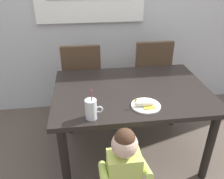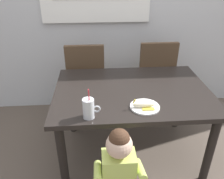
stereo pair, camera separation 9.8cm
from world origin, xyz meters
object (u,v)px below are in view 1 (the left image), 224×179
object	(u,v)px
dining_table	(131,98)
dining_chair_left	(82,77)
snack_plate	(146,106)
toddler_standing	(124,167)
dining_chair_right	(150,73)
peeled_banana	(145,104)
milk_cup	(91,110)

from	to	relation	value
dining_table	dining_chair_left	xyz separation A→B (m)	(-0.43, 0.70, -0.10)
snack_plate	toddler_standing	bearing A→B (deg)	-121.22
dining_chair_right	toddler_standing	bearing A→B (deg)	67.94
snack_plate	peeled_banana	size ratio (longest dim) A/B	1.33
toddler_standing	snack_plate	distance (m)	0.51
milk_cup	peeled_banana	size ratio (longest dim) A/B	1.45
dining_chair_left	milk_cup	distance (m)	1.12
dining_chair_right	toddler_standing	size ratio (longest dim) A/B	1.15
dining_chair_left	toddler_standing	bearing A→B (deg)	100.09
dining_chair_right	toddler_standing	distance (m)	1.53
dining_table	toddler_standing	distance (m)	0.72
dining_table	dining_chair_right	size ratio (longest dim) A/B	1.42
milk_cup	dining_chair_right	bearing A→B (deg)	55.80
dining_chair_left	peeled_banana	bearing A→B (deg)	115.28
dining_table	toddler_standing	world-z (taller)	toddler_standing
toddler_standing	peeled_banana	size ratio (longest dim) A/B	4.86
dining_table	dining_chair_left	world-z (taller)	dining_chair_left
dining_table	toddler_standing	bearing A→B (deg)	-105.15
snack_plate	milk_cup	bearing A→B (deg)	-167.02
dining_table	dining_chair_right	xyz separation A→B (m)	(0.39, 0.73, -0.10)
dining_table	snack_plate	size ratio (longest dim) A/B	5.93
peeled_banana	dining_chair_left	bearing A→B (deg)	115.28
dining_table	snack_plate	world-z (taller)	snack_plate
toddler_standing	snack_plate	size ratio (longest dim) A/B	3.64
dining_chair_right	milk_cup	size ratio (longest dim) A/B	3.85
dining_chair_left	milk_cup	size ratio (longest dim) A/B	3.85
dining_chair_right	snack_plate	bearing A→B (deg)	71.83
dining_chair_right	milk_cup	distance (m)	1.38
dining_chair_right	dining_table	bearing A→B (deg)	62.01
dining_table	milk_cup	size ratio (longest dim) A/B	5.46
toddler_standing	snack_plate	world-z (taller)	toddler_standing
toddler_standing	snack_plate	xyz separation A→B (m)	(0.24, 0.39, 0.22)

